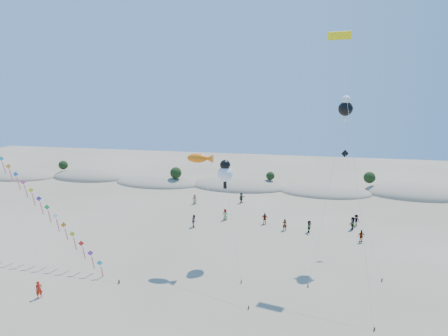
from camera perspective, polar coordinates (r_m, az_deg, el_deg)
dune_ridge at (r=71.90m, az=3.07°, el=-2.73°), size 145.30×11.49×5.57m
kite_train at (r=50.23m, az=-30.70°, el=0.98°), size 32.19×11.50×20.72m
fish_kite at (r=39.39m, az=-3.65°, el=1.45°), size 7.88×9.12×11.94m
cartoon_kite_low at (r=40.38m, az=0.17°, el=-0.63°), size 3.58×6.47×11.14m
cartoon_kite_high at (r=43.27m, az=18.03°, el=8.79°), size 4.48×10.23×17.89m
parafoil_kite at (r=41.23m, az=17.26°, el=18.08°), size 4.09×13.77×24.25m
dark_kite at (r=43.94m, az=19.32°, el=-2.89°), size 3.77×8.78×11.66m
flyer_foreground at (r=39.44m, az=-26.36°, el=-16.27°), size 0.68×0.70×1.62m
beachgoers at (r=53.88m, az=8.58°, el=-7.32°), size 25.41×13.99×1.74m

